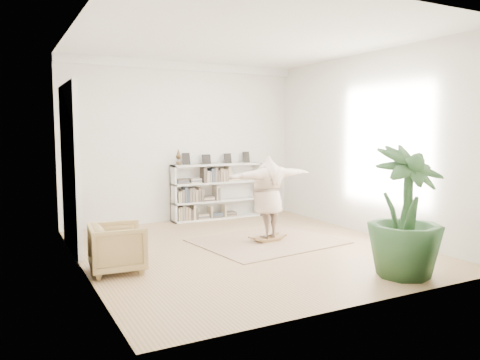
{
  "coord_description": "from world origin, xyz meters",
  "views": [
    {
      "loc": [
        -3.8,
        -7.11,
        2.06
      ],
      "look_at": [
        0.1,
        0.4,
        1.17
      ],
      "focal_mm": 35.0,
      "sensor_mm": 36.0,
      "label": 1
    }
  ],
  "objects_px": {
    "bookshelf": "(217,192)",
    "houseplant": "(405,212)",
    "rocker_board": "(267,238)",
    "armchair": "(118,248)",
    "person": "(268,195)"
  },
  "relations": [
    {
      "from": "bookshelf",
      "to": "person",
      "type": "distance_m",
      "value": 2.58
    },
    {
      "from": "bookshelf",
      "to": "person",
      "type": "xyz_separation_m",
      "value": [
        -0.14,
        -2.57,
        0.25
      ]
    },
    {
      "from": "armchair",
      "to": "rocker_board",
      "type": "xyz_separation_m",
      "value": [
        2.9,
        0.58,
        -0.29
      ]
    },
    {
      "from": "rocker_board",
      "to": "person",
      "type": "distance_m",
      "value": 0.82
    },
    {
      "from": "bookshelf",
      "to": "person",
      "type": "relative_size",
      "value": 1.18
    },
    {
      "from": "rocker_board",
      "to": "person",
      "type": "relative_size",
      "value": 0.28
    },
    {
      "from": "bookshelf",
      "to": "houseplant",
      "type": "bearing_deg",
      "value": -84.33
    },
    {
      "from": "armchair",
      "to": "person",
      "type": "relative_size",
      "value": 0.42
    },
    {
      "from": "person",
      "to": "houseplant",
      "type": "bearing_deg",
      "value": 96.58
    },
    {
      "from": "rocker_board",
      "to": "houseplant",
      "type": "height_order",
      "value": "houseplant"
    },
    {
      "from": "person",
      "to": "armchair",
      "type": "bearing_deg",
      "value": 4.06
    },
    {
      "from": "rocker_board",
      "to": "armchair",
      "type": "bearing_deg",
      "value": -175.94
    },
    {
      "from": "bookshelf",
      "to": "rocker_board",
      "type": "xyz_separation_m",
      "value": [
        -0.14,
        -2.57,
        -0.57
      ]
    },
    {
      "from": "armchair",
      "to": "rocker_board",
      "type": "bearing_deg",
      "value": -73.96
    },
    {
      "from": "armchair",
      "to": "rocker_board",
      "type": "height_order",
      "value": "armchair"
    }
  ]
}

